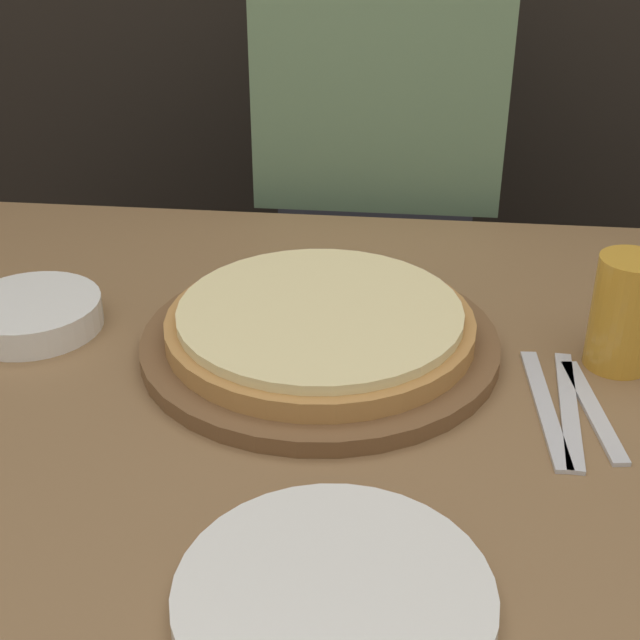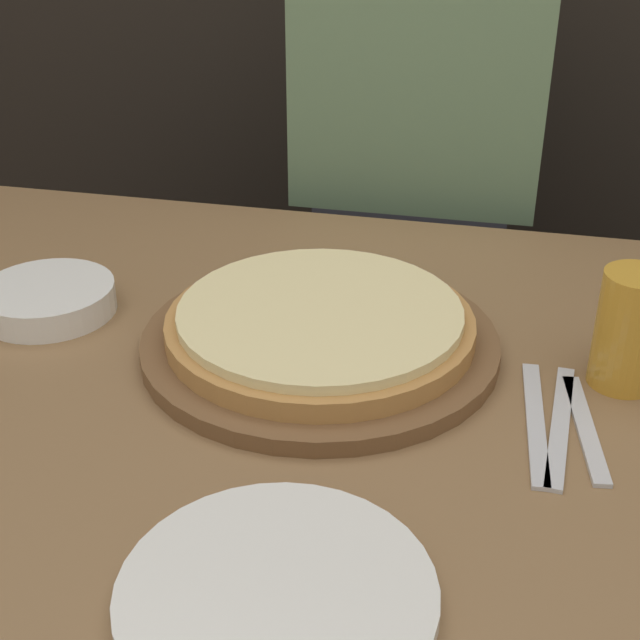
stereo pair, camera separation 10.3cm
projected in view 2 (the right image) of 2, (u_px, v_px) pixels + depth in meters
dining_table at (328, 621)px, 1.15m from camera, size 1.51×0.99×0.72m
pizza_on_board at (320, 331)px, 1.04m from camera, size 0.42×0.42×0.06m
beer_glass at (631, 325)px, 0.95m from camera, size 0.07×0.07×0.13m
dinner_plate at (277, 596)px, 0.70m from camera, size 0.26×0.26×0.02m
side_bowl at (48, 299)px, 1.12m from camera, size 0.17×0.17×0.04m
fork at (535, 421)px, 0.92m from camera, size 0.03×0.22×0.00m
dinner_knife at (560, 424)px, 0.91m from camera, size 0.03×0.22×0.00m
spoon at (585, 427)px, 0.91m from camera, size 0.04×0.19×0.00m
diner_person at (414, 224)px, 1.58m from camera, size 0.40×0.20×1.31m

